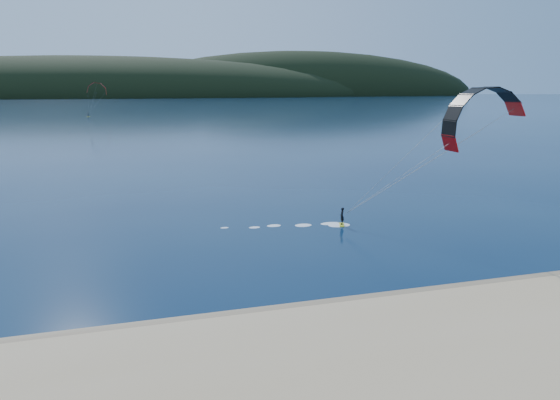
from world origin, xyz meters
The scene contains 5 objects.
ground centered at (0.00, 0.00, 0.00)m, with size 1800.00×1800.00×0.00m, color #081D3C.
wet_sand centered at (0.00, 4.50, 0.05)m, with size 220.00×2.50×0.10m.
headland centered at (0.63, 745.28, 0.00)m, with size 1200.00×310.00×140.00m.
kitesurfer_near centered at (22.11, 15.01, 8.22)m, with size 23.92×8.19×13.27m.
kitesurfer_far centered at (-20.34, 201.37, 10.10)m, with size 9.15×5.70×12.53m.
Camera 1 is at (-3.19, -18.40, 11.74)m, focal length 31.45 mm.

